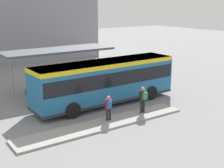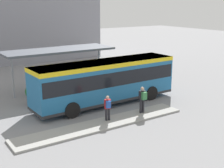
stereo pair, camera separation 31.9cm
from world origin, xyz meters
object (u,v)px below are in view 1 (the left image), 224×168
at_px(city_bus, 106,79).
at_px(bicycle_red, 150,73).
at_px(pedestrian_companion, 143,98).
at_px(bicycle_black, 162,76).
at_px(bicycle_yellow, 157,74).
at_px(potted_planter_near_shelter, 32,95).
at_px(pedestrian_waiting, 109,107).

distance_m(city_bus, bicycle_red, 10.16).
relative_size(pedestrian_companion, bicycle_black, 1.13).
xyz_separation_m(city_bus, bicycle_black, (8.80, 3.25, -1.55)).
xyz_separation_m(bicycle_yellow, bicycle_red, (-0.23, 0.85, -0.00)).
relative_size(city_bus, bicycle_red, 7.05).
distance_m(pedestrian_companion, bicycle_black, 10.37).
bearing_deg(bicycle_yellow, bicycle_red, -158.29).
xyz_separation_m(city_bus, pedestrian_companion, (0.82, -3.32, -0.73)).
bearing_deg(pedestrian_companion, city_bus, 17.66).
height_order(bicycle_black, bicycle_yellow, bicycle_yellow).
xyz_separation_m(pedestrian_companion, bicycle_black, (7.98, 6.57, -0.81)).
relative_size(bicycle_yellow, potted_planter_near_shelter, 1.05).
bearing_deg(potted_planter_near_shelter, bicycle_red, 8.85).
relative_size(city_bus, pedestrian_waiting, 6.95).
height_order(city_bus, bicycle_red, city_bus).
bearing_deg(potted_planter_near_shelter, bicycle_yellow, 5.17).
height_order(city_bus, bicycle_black, city_bus).
bearing_deg(bicycle_red, city_bus, 126.87).
bearing_deg(potted_planter_near_shelter, pedestrian_companion, -48.44).
bearing_deg(pedestrian_companion, bicycle_yellow, -43.83).
distance_m(pedestrian_waiting, potted_planter_near_shelter, 6.67).
height_order(city_bus, pedestrian_waiting, city_bus).
bearing_deg(pedestrian_waiting, bicycle_yellow, -36.95).
xyz_separation_m(city_bus, potted_planter_near_shelter, (-4.67, 2.87, -1.10)).
bearing_deg(city_bus, pedestrian_companion, -77.38).
relative_size(pedestrian_companion, bicycle_red, 1.14).
bearing_deg(bicycle_black, pedestrian_waiting, -61.03).
distance_m(bicycle_black, bicycle_yellow, 0.87).
xyz_separation_m(pedestrian_waiting, bicycle_yellow, (10.86, 7.30, -0.70)).
relative_size(pedestrian_waiting, pedestrian_companion, 0.89).
xyz_separation_m(pedestrian_waiting, potted_planter_near_shelter, (-2.76, 6.07, -0.26)).
height_order(pedestrian_waiting, pedestrian_companion, pedestrian_companion).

